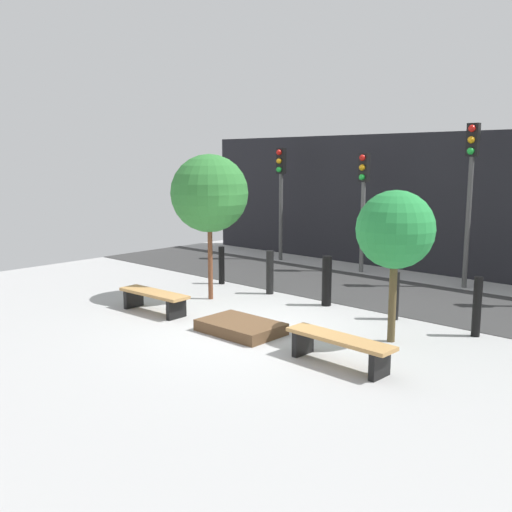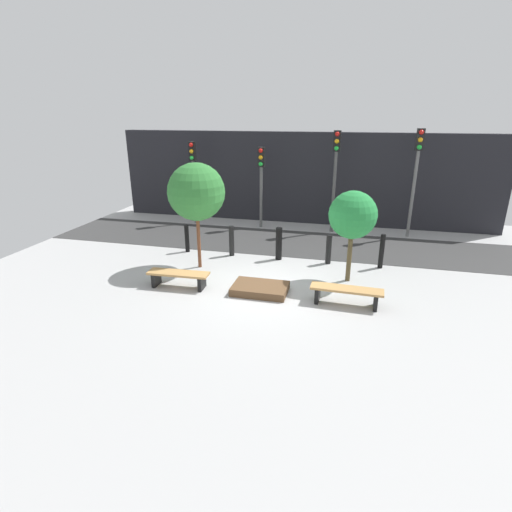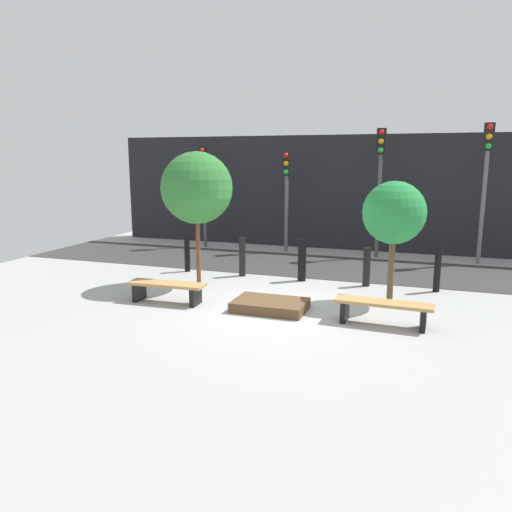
{
  "view_description": "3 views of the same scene",
  "coord_description": "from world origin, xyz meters",
  "px_view_note": "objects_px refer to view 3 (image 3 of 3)",
  "views": [
    {
      "loc": [
        6.94,
        -7.34,
        3.09
      ],
      "look_at": [
        -0.25,
        0.54,
        1.3
      ],
      "focal_mm": 40.0,
      "sensor_mm": 36.0,
      "label": 1
    },
    {
      "loc": [
        2.24,
        -9.73,
        4.58
      ],
      "look_at": [
        -0.12,
        -0.11,
        1.02
      ],
      "focal_mm": 28.0,
      "sensor_mm": 36.0,
      "label": 2
    },
    {
      "loc": [
        2.96,
        -9.55,
        3.07
      ],
      "look_at": [
        -0.37,
        0.04,
        1.08
      ],
      "focal_mm": 35.0,
      "sensor_mm": 36.0,
      "label": 3
    }
  ],
  "objects_px": {
    "bollard_far_left": "(187,254)",
    "bench_left": "(167,288)",
    "tree_behind_right_bench": "(394,213)",
    "traffic_light_east": "(486,169)",
    "bollard_center": "(302,260)",
    "bollard_right": "(367,267)",
    "planter_bed": "(270,305)",
    "tree_behind_left_bench": "(197,188)",
    "bollard_far_right": "(437,269)",
    "traffic_light_mid_west": "(287,183)",
    "bench_right": "(383,308)",
    "bollard_left": "(242,257)",
    "traffic_light_west": "(204,178)",
    "traffic_light_mid_east": "(380,170)"
  },
  "relations": [
    {
      "from": "traffic_light_mid_west",
      "to": "bench_left",
      "type": "bearing_deg",
      "value": -96.9
    },
    {
      "from": "bench_right",
      "to": "traffic_light_west",
      "type": "distance_m",
      "value": 9.63
    },
    {
      "from": "bench_right",
      "to": "traffic_light_mid_west",
      "type": "distance_m",
      "value": 7.84
    },
    {
      "from": "bench_left",
      "to": "traffic_light_mid_west",
      "type": "bearing_deg",
      "value": 80.71
    },
    {
      "from": "bench_right",
      "to": "bollard_far_left",
      "type": "distance_m",
      "value": 6.21
    },
    {
      "from": "tree_behind_right_bench",
      "to": "bollard_far_left",
      "type": "height_order",
      "value": "tree_behind_right_bench"
    },
    {
      "from": "bench_right",
      "to": "bench_left",
      "type": "bearing_deg",
      "value": -177.61
    },
    {
      "from": "tree_behind_left_bench",
      "to": "bollard_right",
      "type": "distance_m",
      "value": 4.52
    },
    {
      "from": "bollard_far_left",
      "to": "traffic_light_mid_west",
      "type": "xyz_separation_m",
      "value": [
        1.76,
        3.73,
        1.81
      ]
    },
    {
      "from": "planter_bed",
      "to": "bollard_far_left",
      "type": "relative_size",
      "value": 1.53
    },
    {
      "from": "tree_behind_left_bench",
      "to": "bollard_far_right",
      "type": "height_order",
      "value": "tree_behind_left_bench"
    },
    {
      "from": "bench_right",
      "to": "bollard_center",
      "type": "bearing_deg",
      "value": 130.82
    },
    {
      "from": "bench_left",
      "to": "traffic_light_mid_east",
      "type": "height_order",
      "value": "traffic_light_mid_east"
    },
    {
      "from": "bench_right",
      "to": "bollard_left",
      "type": "relative_size",
      "value": 1.77
    },
    {
      "from": "tree_behind_right_bench",
      "to": "bollard_far_left",
      "type": "xyz_separation_m",
      "value": [
        -5.51,
        1.28,
        -1.46
      ]
    },
    {
      "from": "bollard_center",
      "to": "traffic_light_west",
      "type": "relative_size",
      "value": 0.31
    },
    {
      "from": "bollard_right",
      "to": "traffic_light_mid_west",
      "type": "distance_m",
      "value": 5.18
    },
    {
      "from": "bollard_center",
      "to": "traffic_light_east",
      "type": "height_order",
      "value": "traffic_light_east"
    },
    {
      "from": "bollard_center",
      "to": "bollard_right",
      "type": "xyz_separation_m",
      "value": [
        1.62,
        0.0,
        -0.07
      ]
    },
    {
      "from": "bench_right",
      "to": "bollard_far_left",
      "type": "relative_size",
      "value": 1.89
    },
    {
      "from": "bollard_left",
      "to": "traffic_light_east",
      "type": "distance_m",
      "value": 7.46
    },
    {
      "from": "bollard_far_left",
      "to": "bollard_left",
      "type": "height_order",
      "value": "bollard_left"
    },
    {
      "from": "tree_behind_right_bench",
      "to": "bollard_left",
      "type": "bearing_deg",
      "value": 161.79
    },
    {
      "from": "tree_behind_left_bench",
      "to": "traffic_light_mid_east",
      "type": "bearing_deg",
      "value": 53.19
    },
    {
      "from": "tree_behind_left_bench",
      "to": "traffic_light_mid_west",
      "type": "height_order",
      "value": "traffic_light_mid_west"
    },
    {
      "from": "tree_behind_right_bench",
      "to": "traffic_light_east",
      "type": "xyz_separation_m",
      "value": [
        2.15,
        5.01,
        0.84
      ]
    },
    {
      "from": "bench_right",
      "to": "traffic_light_east",
      "type": "height_order",
      "value": "traffic_light_east"
    },
    {
      "from": "bench_right",
      "to": "planter_bed",
      "type": "xyz_separation_m",
      "value": [
        -2.27,
        0.2,
        -0.23
      ]
    },
    {
      "from": "planter_bed",
      "to": "bollard_center",
      "type": "height_order",
      "value": "bollard_center"
    },
    {
      "from": "bollard_center",
      "to": "traffic_light_mid_east",
      "type": "relative_size",
      "value": 0.27
    },
    {
      "from": "tree_behind_right_bench",
      "to": "bollard_far_left",
      "type": "bearing_deg",
      "value": 166.92
    },
    {
      "from": "bollard_far_left",
      "to": "planter_bed",
      "type": "bearing_deg",
      "value": -39.49
    },
    {
      "from": "bench_right",
      "to": "bollard_right",
      "type": "bearing_deg",
      "value": 105.28
    },
    {
      "from": "tree_behind_right_bench",
      "to": "bollard_center",
      "type": "xyz_separation_m",
      "value": [
        -2.27,
        1.28,
        -1.4
      ]
    },
    {
      "from": "bollard_right",
      "to": "traffic_light_east",
      "type": "bearing_deg",
      "value": 53.02
    },
    {
      "from": "bollard_far_left",
      "to": "bench_left",
      "type": "bearing_deg",
      "value": -71.45
    },
    {
      "from": "planter_bed",
      "to": "bollard_far_right",
      "type": "distance_m",
      "value": 4.22
    },
    {
      "from": "planter_bed",
      "to": "bollard_right",
      "type": "xyz_separation_m",
      "value": [
        1.62,
        2.67,
        0.37
      ]
    },
    {
      "from": "tree_behind_left_bench",
      "to": "bollard_far_right",
      "type": "relative_size",
      "value": 2.99
    },
    {
      "from": "bollard_center",
      "to": "bench_right",
      "type": "bearing_deg",
      "value": -51.57
    },
    {
      "from": "bench_left",
      "to": "bollard_left",
      "type": "height_order",
      "value": "bollard_left"
    },
    {
      "from": "traffic_light_mid_east",
      "to": "bollard_far_left",
      "type": "bearing_deg",
      "value": -141.63
    },
    {
      "from": "traffic_light_west",
      "to": "traffic_light_east",
      "type": "bearing_deg",
      "value": 0.01
    },
    {
      "from": "traffic_light_mid_east",
      "to": "bollard_center",
      "type": "bearing_deg",
      "value": -111.58
    },
    {
      "from": "traffic_light_west",
      "to": "tree_behind_right_bench",
      "type": "bearing_deg",
      "value": -36.78
    },
    {
      "from": "bollard_far_right",
      "to": "bench_left",
      "type": "bearing_deg",
      "value": -152.52
    },
    {
      "from": "bench_left",
      "to": "tree_behind_left_bench",
      "type": "bearing_deg",
      "value": 87.61
    },
    {
      "from": "bench_left",
      "to": "traffic_light_east",
      "type": "relative_size",
      "value": 0.42
    },
    {
      "from": "bollard_center",
      "to": "tree_behind_left_bench",
      "type": "bearing_deg",
      "value": -150.62
    },
    {
      "from": "traffic_light_mid_west",
      "to": "bollard_far_left",
      "type": "bearing_deg",
      "value": -115.26
    }
  ]
}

